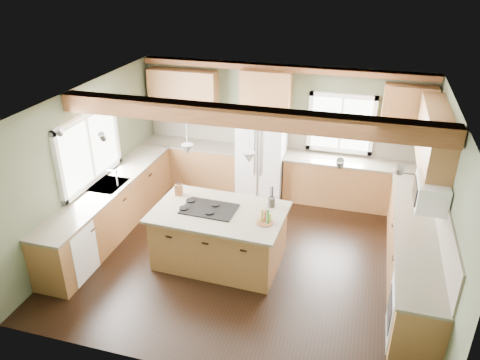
# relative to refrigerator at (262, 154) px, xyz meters

# --- Properties ---
(floor) EXTENTS (5.60, 5.60, 0.00)m
(floor) POSITION_rel_refrigerator_xyz_m (0.30, -2.12, -0.90)
(floor) COLOR black
(floor) RESTS_ON ground
(ceiling) EXTENTS (5.60, 5.60, 0.00)m
(ceiling) POSITION_rel_refrigerator_xyz_m (0.30, -2.12, 1.70)
(ceiling) COLOR silver
(ceiling) RESTS_ON wall_back
(wall_back) EXTENTS (5.60, 0.00, 5.60)m
(wall_back) POSITION_rel_refrigerator_xyz_m (0.30, 0.38, 0.40)
(wall_back) COLOR #495039
(wall_back) RESTS_ON ground
(wall_left) EXTENTS (0.00, 5.00, 5.00)m
(wall_left) POSITION_rel_refrigerator_xyz_m (-2.50, -2.12, 0.40)
(wall_left) COLOR #495039
(wall_left) RESTS_ON ground
(wall_right) EXTENTS (0.00, 5.00, 5.00)m
(wall_right) POSITION_rel_refrigerator_xyz_m (3.10, -2.12, 0.40)
(wall_right) COLOR #495039
(wall_right) RESTS_ON ground
(ceiling_beam) EXTENTS (5.55, 0.26, 0.26)m
(ceiling_beam) POSITION_rel_refrigerator_xyz_m (0.30, -2.41, 1.57)
(ceiling_beam) COLOR #572B18
(ceiling_beam) RESTS_ON ceiling
(soffit_trim) EXTENTS (5.55, 0.20, 0.10)m
(soffit_trim) POSITION_rel_refrigerator_xyz_m (0.30, 0.28, 1.64)
(soffit_trim) COLOR #572B18
(soffit_trim) RESTS_ON ceiling
(backsplash_back) EXTENTS (5.58, 0.03, 0.58)m
(backsplash_back) POSITION_rel_refrigerator_xyz_m (0.30, 0.36, 0.31)
(backsplash_back) COLOR brown
(backsplash_back) RESTS_ON wall_back
(backsplash_right) EXTENTS (0.03, 3.70, 0.58)m
(backsplash_right) POSITION_rel_refrigerator_xyz_m (3.08, -2.07, 0.31)
(backsplash_right) COLOR brown
(backsplash_right) RESTS_ON wall_right
(base_cab_back_left) EXTENTS (2.02, 0.60, 0.88)m
(base_cab_back_left) POSITION_rel_refrigerator_xyz_m (-1.49, 0.08, -0.46)
(base_cab_back_left) COLOR brown
(base_cab_back_left) RESTS_ON floor
(counter_back_left) EXTENTS (2.06, 0.64, 0.04)m
(counter_back_left) POSITION_rel_refrigerator_xyz_m (-1.49, 0.08, 0.00)
(counter_back_left) COLOR brown
(counter_back_left) RESTS_ON base_cab_back_left
(base_cab_back_right) EXTENTS (2.62, 0.60, 0.88)m
(base_cab_back_right) POSITION_rel_refrigerator_xyz_m (1.79, 0.08, -0.46)
(base_cab_back_right) COLOR brown
(base_cab_back_right) RESTS_ON floor
(counter_back_right) EXTENTS (2.66, 0.64, 0.04)m
(counter_back_right) POSITION_rel_refrigerator_xyz_m (1.79, 0.08, 0.00)
(counter_back_right) COLOR brown
(counter_back_right) RESTS_ON base_cab_back_right
(base_cab_left) EXTENTS (0.60, 3.70, 0.88)m
(base_cab_left) POSITION_rel_refrigerator_xyz_m (-2.20, -2.07, -0.46)
(base_cab_left) COLOR brown
(base_cab_left) RESTS_ON floor
(counter_left) EXTENTS (0.64, 3.74, 0.04)m
(counter_left) POSITION_rel_refrigerator_xyz_m (-2.20, -2.07, 0.00)
(counter_left) COLOR brown
(counter_left) RESTS_ON base_cab_left
(base_cab_right) EXTENTS (0.60, 3.70, 0.88)m
(base_cab_right) POSITION_rel_refrigerator_xyz_m (2.80, -2.07, -0.46)
(base_cab_right) COLOR brown
(base_cab_right) RESTS_ON floor
(counter_right) EXTENTS (0.64, 3.74, 0.04)m
(counter_right) POSITION_rel_refrigerator_xyz_m (2.80, -2.07, 0.00)
(counter_right) COLOR brown
(counter_right) RESTS_ON base_cab_right
(upper_cab_back_left) EXTENTS (1.40, 0.35, 0.90)m
(upper_cab_back_left) POSITION_rel_refrigerator_xyz_m (-1.69, 0.21, 1.05)
(upper_cab_back_left) COLOR brown
(upper_cab_back_left) RESTS_ON wall_back
(upper_cab_over_fridge) EXTENTS (0.96, 0.35, 0.70)m
(upper_cab_over_fridge) POSITION_rel_refrigerator_xyz_m (-0.00, 0.21, 1.25)
(upper_cab_over_fridge) COLOR brown
(upper_cab_over_fridge) RESTS_ON wall_back
(upper_cab_right) EXTENTS (0.35, 2.20, 0.90)m
(upper_cab_right) POSITION_rel_refrigerator_xyz_m (2.92, -1.22, 1.05)
(upper_cab_right) COLOR brown
(upper_cab_right) RESTS_ON wall_right
(upper_cab_back_corner) EXTENTS (0.90, 0.35, 0.90)m
(upper_cab_back_corner) POSITION_rel_refrigerator_xyz_m (2.60, 0.21, 1.05)
(upper_cab_back_corner) COLOR brown
(upper_cab_back_corner) RESTS_ON wall_back
(window_left) EXTENTS (0.04, 1.60, 1.05)m
(window_left) POSITION_rel_refrigerator_xyz_m (-2.48, -2.07, 0.65)
(window_left) COLOR white
(window_left) RESTS_ON wall_left
(window_back) EXTENTS (1.10, 0.04, 1.00)m
(window_back) POSITION_rel_refrigerator_xyz_m (1.45, 0.36, 0.65)
(window_back) COLOR white
(window_back) RESTS_ON wall_back
(sink) EXTENTS (0.50, 0.65, 0.03)m
(sink) POSITION_rel_refrigerator_xyz_m (-2.20, -2.07, 0.01)
(sink) COLOR #262628
(sink) RESTS_ON counter_left
(faucet) EXTENTS (0.02, 0.02, 0.28)m
(faucet) POSITION_rel_refrigerator_xyz_m (-2.02, -2.07, 0.15)
(faucet) COLOR #B2B2B7
(faucet) RESTS_ON sink
(dishwasher) EXTENTS (0.60, 0.60, 0.84)m
(dishwasher) POSITION_rel_refrigerator_xyz_m (-2.19, -3.37, -0.47)
(dishwasher) COLOR white
(dishwasher) RESTS_ON floor
(oven) EXTENTS (0.60, 0.72, 0.84)m
(oven) POSITION_rel_refrigerator_xyz_m (2.79, -3.37, -0.47)
(oven) COLOR white
(oven) RESTS_ON floor
(microwave) EXTENTS (0.40, 0.70, 0.38)m
(microwave) POSITION_rel_refrigerator_xyz_m (2.88, -2.17, 0.65)
(microwave) COLOR white
(microwave) RESTS_ON wall_right
(pendant_left) EXTENTS (0.18, 0.18, 0.16)m
(pendant_left) POSITION_rel_refrigerator_xyz_m (-0.57, -2.39, 0.98)
(pendant_left) COLOR #B2B2B7
(pendant_left) RESTS_ON ceiling
(pendant_right) EXTENTS (0.18, 0.18, 0.16)m
(pendant_right) POSITION_rel_refrigerator_xyz_m (0.37, -2.43, 0.98)
(pendant_right) COLOR #B2B2B7
(pendant_right) RESTS_ON ceiling
(refrigerator) EXTENTS (0.90, 0.74, 1.80)m
(refrigerator) POSITION_rel_refrigerator_xyz_m (0.00, 0.00, 0.00)
(refrigerator) COLOR silver
(refrigerator) RESTS_ON floor
(island) EXTENTS (1.94, 1.23, 0.88)m
(island) POSITION_rel_refrigerator_xyz_m (-0.10, -2.41, -0.46)
(island) COLOR olive
(island) RESTS_ON floor
(island_top) EXTENTS (2.07, 1.36, 0.04)m
(island_top) POSITION_rel_refrigerator_xyz_m (-0.10, -2.41, 0.00)
(island_top) COLOR brown
(island_top) RESTS_ON island
(cooktop) EXTENTS (0.84, 0.58, 0.02)m
(cooktop) POSITION_rel_refrigerator_xyz_m (-0.26, -2.40, 0.03)
(cooktop) COLOR black
(cooktop) RESTS_ON island_top
(knife_block) EXTENTS (0.12, 0.10, 0.19)m
(knife_block) POSITION_rel_refrigerator_xyz_m (-0.89, -2.09, 0.12)
(knife_block) COLOR brown
(knife_block) RESTS_ON island_top
(utensil_crock) EXTENTS (0.13, 0.13, 0.15)m
(utensil_crock) POSITION_rel_refrigerator_xyz_m (0.64, -2.04, 0.10)
(utensil_crock) COLOR #3D3630
(utensil_crock) RESTS_ON island_top
(bottle_tray) EXTENTS (0.27, 0.27, 0.23)m
(bottle_tray) POSITION_rel_refrigerator_xyz_m (0.66, -2.55, 0.13)
(bottle_tray) COLOR brown
(bottle_tray) RESTS_ON island_top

